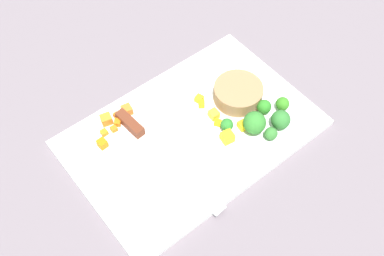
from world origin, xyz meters
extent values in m
plane|color=slate|center=(0.00, 0.00, 0.00)|extent=(4.00, 4.00, 0.00)
cube|color=white|center=(0.00, 0.00, 0.01)|extent=(0.46, 0.30, 0.01)
cylinder|color=#946F49|center=(-0.12, -0.01, 0.03)|extent=(0.10, 0.10, 0.03)
cube|color=silver|center=(0.07, 0.09, 0.01)|extent=(0.04, 0.14, 0.00)
cube|color=#602B1A|center=(0.08, -0.08, 0.02)|extent=(0.02, 0.07, 0.02)
cube|color=orange|center=(0.11, -0.09, 0.02)|extent=(0.01, 0.01, 0.01)
cube|color=orange|center=(0.13, -0.10, 0.02)|extent=(0.01, 0.01, 0.01)
cube|color=orange|center=(0.10, -0.10, 0.02)|extent=(0.02, 0.02, 0.01)
cube|color=orange|center=(0.11, -0.12, 0.02)|extent=(0.02, 0.02, 0.02)
cube|color=orange|center=(0.09, -0.12, 0.02)|extent=(0.01, 0.01, 0.01)
cube|color=orange|center=(0.15, -0.08, 0.02)|extent=(0.02, 0.02, 0.02)
cube|color=orange|center=(0.07, -0.11, 0.02)|extent=(0.02, 0.02, 0.02)
cube|color=yellow|center=(-0.04, 0.06, 0.02)|extent=(0.02, 0.02, 0.02)
cube|color=yellow|center=(-0.05, 0.02, 0.02)|extent=(0.02, 0.02, 0.01)
cube|color=yellow|center=(-0.05, -0.04, 0.02)|extent=(0.02, 0.02, 0.01)
cube|color=yellow|center=(-0.08, 0.05, 0.02)|extent=(0.02, 0.02, 0.02)
cube|color=gold|center=(-0.05, 0.00, 0.02)|extent=(0.02, 0.02, 0.02)
cube|color=yellow|center=(-0.06, -0.05, 0.02)|extent=(0.02, 0.02, 0.01)
cylinder|color=#90C46A|center=(-0.10, 0.10, 0.02)|extent=(0.01, 0.01, 0.01)
sphere|color=#32722F|center=(-0.10, 0.10, 0.03)|extent=(0.02, 0.02, 0.02)
cylinder|color=#8DBD6D|center=(-0.17, 0.07, 0.02)|extent=(0.01, 0.01, 0.01)
sphere|color=#347B1F|center=(-0.17, 0.07, 0.03)|extent=(0.03, 0.03, 0.03)
cylinder|color=#83C255|center=(-0.09, 0.07, 0.02)|extent=(0.02, 0.02, 0.02)
sphere|color=#30782B|center=(-0.09, 0.07, 0.04)|extent=(0.04, 0.04, 0.04)
cylinder|color=#85BB61|center=(-0.05, 0.04, 0.02)|extent=(0.01, 0.01, 0.01)
sphere|color=#297428|center=(-0.05, 0.04, 0.03)|extent=(0.02, 0.02, 0.02)
cylinder|color=#91C255|center=(-0.14, 0.05, 0.02)|extent=(0.01, 0.01, 0.01)
sphere|color=#2A7822|center=(-0.14, 0.05, 0.03)|extent=(0.03, 0.03, 0.03)
cylinder|color=#87BA58|center=(-0.14, 0.09, 0.02)|extent=(0.01, 0.01, 0.01)
sphere|color=#2E6F2D|center=(-0.14, 0.09, 0.03)|extent=(0.04, 0.04, 0.04)
camera|label=1|loc=(0.31, 0.39, 0.74)|focal=43.68mm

